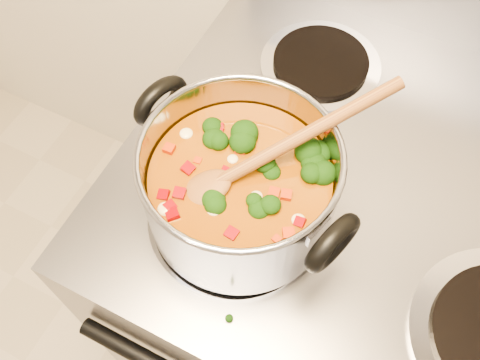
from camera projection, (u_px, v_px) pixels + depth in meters
electric_range at (343, 291)px, 1.11m from camera, size 0.74×0.67×1.08m
stockpot at (240, 186)px, 0.63m from camera, size 0.30×0.23×0.14m
wooden_spoon at (253, 163)px, 0.60m from camera, size 0.20×0.23×0.10m
cooktop_crumbs at (163, 228)px, 0.69m from camera, size 0.22×0.26×0.01m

